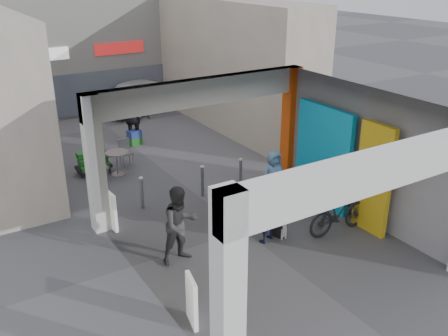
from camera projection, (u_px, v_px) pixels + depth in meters
ground at (244, 231)px, 12.56m from camera, size 90.00×90.00×0.00m
arcade_canopy at (285, 151)px, 11.29m from camera, size 6.40×6.45×6.40m
far_building at (68, 17)px, 22.00m from camera, size 18.00×4.08×8.00m
plaza_bldg_right at (233, 65)px, 19.67m from camera, size 2.00×9.00×5.00m
bollard_left at (142, 193)px, 13.57m from camera, size 0.09×0.09×0.90m
bollard_center at (202, 182)px, 14.26m from camera, size 0.09×0.09×0.91m
bollard_right at (241, 172)px, 14.99m from camera, size 0.09×0.09×0.83m
advert_board_near at (192, 301)px, 9.18m from camera, size 0.20×0.55×1.00m
advert_board_far at (111, 210)px, 12.50m from camera, size 0.12×0.55×1.00m
cafe_set at (111, 163)px, 15.94m from camera, size 1.50×1.21×0.91m
produce_stand at (93, 165)px, 15.88m from camera, size 1.08×0.58×0.71m
crate_stack at (134, 137)px, 18.35m from camera, size 0.51×0.43×0.56m
border_collie at (281, 227)px, 12.19m from camera, size 0.26×0.50×0.70m
man_with_dog at (267, 211)px, 11.83m from camera, size 0.68×0.57×1.59m
man_back_turned at (180, 225)px, 11.00m from camera, size 0.93×0.75×1.81m
man_elderly at (273, 175)px, 13.99m from camera, size 0.72×0.48×1.46m
man_crates at (133, 118)px, 18.14m from camera, size 1.26×0.90×1.99m
bicycle_front at (311, 194)px, 13.47m from camera, size 1.84×1.34×0.92m
bicycle_rear at (339, 212)px, 12.31m from camera, size 1.86×0.59×1.11m
white_van at (145, 94)px, 22.45m from camera, size 4.72×3.05×1.50m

